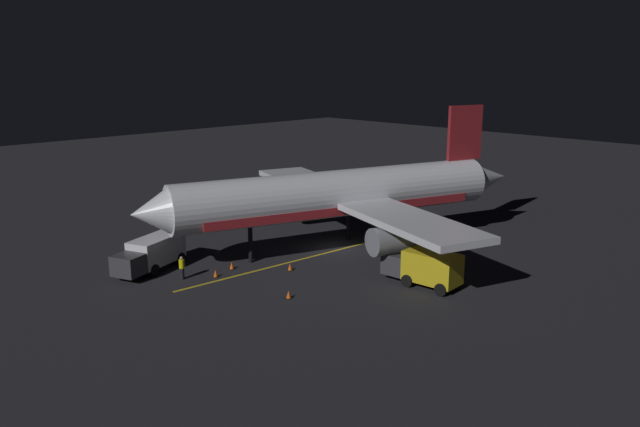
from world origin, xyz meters
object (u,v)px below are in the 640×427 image
airliner (343,195)px  traffic_cone_near_right (289,295)px  catering_truck (425,268)px  traffic_cone_under_wing (290,267)px  traffic_cone_near_left (216,274)px  traffic_cone_far (232,266)px  ground_crew_worker (182,268)px  baggage_truck (152,254)px

airliner → traffic_cone_near_right: 13.00m
catering_truck → traffic_cone_under_wing: bearing=26.2°
traffic_cone_near_left → traffic_cone_near_right: (-7.03, -0.97, 0.00)m
traffic_cone_under_wing → traffic_cone_far: bearing=41.5°
catering_truck → ground_crew_worker: size_ratio=3.34×
airliner → baggage_truck: 16.18m
baggage_truck → ground_crew_worker: size_ratio=3.86×
airliner → traffic_cone_near_right: size_ratio=62.50×
traffic_cone_far → traffic_cone_near_left: bearing=107.8°
baggage_truck → traffic_cone_far: 6.14m
baggage_truck → traffic_cone_under_wing: 10.60m
catering_truck → traffic_cone_under_wing: size_ratio=10.58×
baggage_truck → catering_truck: size_ratio=1.15×
ground_crew_worker → traffic_cone_near_left: ground_crew_worker is taller
baggage_truck → catering_truck: bearing=-144.2°
airliner → ground_crew_worker: (2.99, 13.98, -3.78)m
traffic_cone_under_wing → catering_truck: bearing=-153.8°
ground_crew_worker → catering_truck: bearing=-139.1°
airliner → traffic_cone_far: size_ratio=62.50×
traffic_cone_under_wing → traffic_cone_far: (3.38, 2.99, 0.00)m
catering_truck → traffic_cone_near_left: bearing=38.4°
baggage_truck → traffic_cone_far: size_ratio=12.20×
baggage_truck → traffic_cone_near_left: 5.43m
catering_truck → traffic_cone_near_right: (4.96, 8.54, -1.05)m
airliner → traffic_cone_near_left: 12.86m
traffic_cone_far → baggage_truck: bearing=47.9°
airliner → baggage_truck: bearing=66.3°
ground_crew_worker → traffic_cone_under_wing: size_ratio=3.16×
airliner → catering_truck: airliner is taller
ground_crew_worker → traffic_cone_far: bearing=-99.8°
traffic_cone_under_wing → traffic_cone_far: 4.51m
ground_crew_worker → traffic_cone_under_wing: bearing=-120.2°
baggage_truck → traffic_cone_near_right: (-11.72, -3.50, -1.03)m
ground_crew_worker → traffic_cone_near_right: ground_crew_worker is taller
catering_truck → traffic_cone_near_right: size_ratio=10.58×
airliner → traffic_cone_near_left: size_ratio=62.50×
traffic_cone_near_left → ground_crew_worker: bearing=56.9°
baggage_truck → traffic_cone_near_left: baggage_truck is taller
airliner → catering_truck: (-10.33, 2.45, -3.37)m
catering_truck → traffic_cone_far: bearing=30.9°
baggage_truck → traffic_cone_near_left: bearing=-151.6°
baggage_truck → traffic_cone_near_left: size_ratio=12.20×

